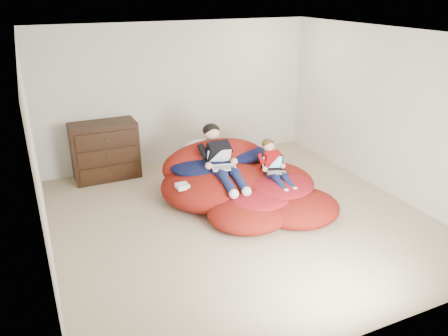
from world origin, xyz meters
TOP-DOWN VIEW (x-y plane):
  - room_shell at (0.00, 0.00)m, footprint 5.10×5.10m
  - dresser at (-1.45, 2.22)m, footprint 1.08×0.60m
  - beanbag_pile at (0.27, 0.52)m, footprint 2.36×2.37m
  - cream_pillow at (-0.12, 1.30)m, footprint 0.49×0.31m
  - older_boy at (-0.02, 0.66)m, footprint 0.36×1.21m
  - younger_boy at (0.68, 0.28)m, footprint 0.26×0.82m
  - laptop_white at (-0.02, 0.58)m, footprint 0.40×0.44m
  - laptop_black at (0.68, 0.26)m, footprint 0.38×0.35m
  - power_adapter at (-0.68, 0.48)m, footprint 0.18×0.18m

SIDE VIEW (x-z plane):
  - room_shell at x=0.00m, z-range -1.17..1.60m
  - beanbag_pile at x=0.27m, z-range -0.19..0.69m
  - power_adapter at x=-0.68m, z-range 0.39..0.45m
  - dresser at x=-1.45m, z-range 0.00..0.96m
  - laptop_black at x=0.68m, z-range 0.43..0.67m
  - younger_boy at x=0.68m, z-range 0.30..0.91m
  - cream_pillow at x=-0.12m, z-range 0.46..0.78m
  - laptop_white at x=-0.02m, z-range 0.52..0.75m
  - older_boy at x=-0.02m, z-range 0.32..1.09m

